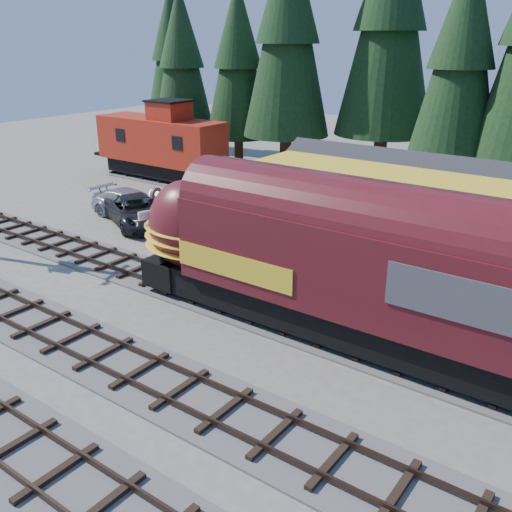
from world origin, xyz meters
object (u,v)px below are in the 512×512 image
Objects in this scene: locomotive at (313,264)px; caboose at (161,144)px; pickup_truck_a at (137,211)px; pickup_truck_b at (132,205)px; depot at (378,212)px.

caboose is (-21.73, 14.00, 0.09)m from locomotive.
pickup_truck_b reaches higher than pickup_truck_a.
depot is at bearing -58.11° from pickup_truck_a.
depot is 2.19× the size of pickup_truck_b.
locomotive is 2.88× the size of pickup_truck_b.
depot reaches higher than locomotive.
depot reaches higher than pickup_truck_b.
caboose reaches higher than locomotive.
depot is at bearing 94.28° from locomotive.
caboose is at bearing 147.21° from locomotive.
pickup_truck_a is (-14.86, 4.99, -1.82)m from locomotive.
pickup_truck_a is 1.35m from pickup_truck_b.
caboose is 1.84× the size of pickup_truck_b.
pickup_truck_b is at bearing 160.56° from locomotive.
caboose is (-21.24, 7.50, -0.20)m from depot.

